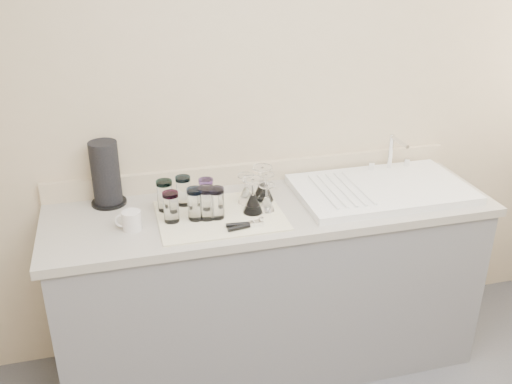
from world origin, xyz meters
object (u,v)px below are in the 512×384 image
object	(u,v)px
tumbler_cyan	(183,190)
goblet_front_right	(267,202)
goblet_extra	(266,191)
paper_towel_roll	(106,174)
goblet_back_right	(262,188)
goblet_front_left	(253,201)
tumbler_magenta	(171,207)
can_opener	(245,225)
tumbler_blue	(196,204)
sink_unit	(381,188)
white_mug	(131,221)
tumbler_purple	(206,193)
goblet_back_left	(246,193)
tumbler_teal	(165,195)
tumbler_extra	(207,203)
tumbler_lavender	(216,203)

from	to	relation	value
tumbler_cyan	goblet_front_right	bearing A→B (deg)	-23.84
goblet_extra	paper_towel_roll	distance (m)	0.73
goblet_back_right	paper_towel_roll	bearing A→B (deg)	167.80
goblet_front_left	tumbler_cyan	bearing A→B (deg)	151.08
tumbler_magenta	can_opener	size ratio (longest dim) A/B	0.85
tumbler_blue	goblet_back_right	xyz separation A→B (m)	(0.33, 0.12, -0.02)
sink_unit	white_mug	size ratio (longest dim) A/B	6.83
tumbler_cyan	goblet_front_right	xyz separation A→B (m)	(0.35, -0.16, -0.03)
tumbler_purple	goblet_back_left	bearing A→B (deg)	-1.67
tumbler_magenta	paper_towel_roll	bearing A→B (deg)	134.37
tumbler_teal	goblet_back_left	distance (m)	0.37
tumbler_blue	white_mug	xyz separation A→B (m)	(-0.28, -0.01, -0.04)
tumbler_teal	goblet_back_left	world-z (taller)	tumbler_teal
goblet_back_right	goblet_extra	xyz separation A→B (m)	(0.01, -0.02, -0.01)
tumbler_magenta	tumbler_teal	bearing A→B (deg)	96.43
goblet_extra	paper_towel_roll	xyz separation A→B (m)	(-0.71, 0.17, 0.10)
tumbler_blue	tumbler_extra	bearing A→B (deg)	-9.90
tumbler_magenta	tumbler_extra	world-z (taller)	tumbler_extra
goblet_back_right	tumbler_lavender	bearing A→B (deg)	-151.93
white_mug	tumbler_teal	bearing A→B (deg)	39.48
can_opener	tumbler_lavender	bearing A→B (deg)	129.70
tumbler_purple	white_mug	world-z (taller)	tumbler_purple
tumbler_magenta	paper_towel_roll	world-z (taller)	paper_towel_roll
sink_unit	white_mug	distance (m)	1.19
goblet_back_left	paper_towel_roll	size ratio (longest dim) A/B	0.45
can_opener	white_mug	xyz separation A→B (m)	(-0.47, 0.12, 0.02)
goblet_front_right	goblet_front_left	bearing A→B (deg)	-177.17
tumbler_magenta	goblet_front_right	bearing A→B (deg)	-0.33
goblet_front_left	tumbler_lavender	bearing A→B (deg)	-176.82
tumbler_teal	tumbler_extra	size ratio (longest dim) A/B	0.96
tumbler_blue	tumbler_extra	world-z (taller)	tumbler_extra
tumbler_cyan	tumbler_teal	bearing A→B (deg)	-157.74
tumbler_teal	tumbler_magenta	xyz separation A→B (m)	(0.01, -0.12, -0.00)
tumbler_cyan	tumbler_blue	bearing A→B (deg)	-79.06
goblet_front_right	white_mug	xyz separation A→B (m)	(-0.60, -0.01, -0.01)
tumbler_purple	paper_towel_roll	size ratio (longest dim) A/B	0.44
tumbler_cyan	paper_towel_roll	xyz separation A→B (m)	(-0.33, 0.11, 0.07)
tumbler_cyan	can_opener	world-z (taller)	tumbler_cyan
tumbler_lavender	paper_towel_roll	distance (m)	0.54
paper_towel_roll	goblet_front_right	bearing A→B (deg)	-21.30
can_opener	goblet_front_right	bearing A→B (deg)	45.13
tumbler_lavender	paper_towel_roll	bearing A→B (deg)	148.38
tumbler_teal	goblet_extra	distance (m)	0.46
sink_unit	goblet_back_left	world-z (taller)	sink_unit
can_opener	tumbler_cyan	bearing A→B (deg)	127.39
goblet_back_left	goblet_extra	xyz separation A→B (m)	(0.09, -0.00, -0.00)
tumbler_cyan	goblet_front_left	size ratio (longest dim) A/B	0.84
tumbler_lavender	goblet_back_right	xyz separation A→B (m)	(0.24, 0.13, -0.02)
tumbler_teal	goblet_back_right	distance (m)	0.45
tumbler_magenta	white_mug	size ratio (longest dim) A/B	1.14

